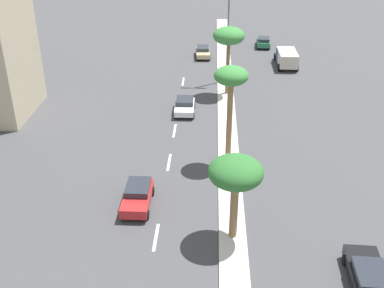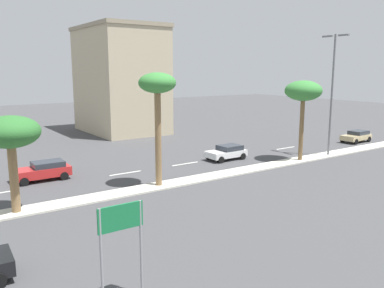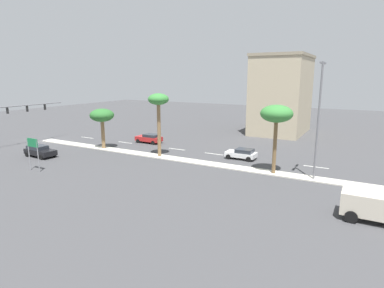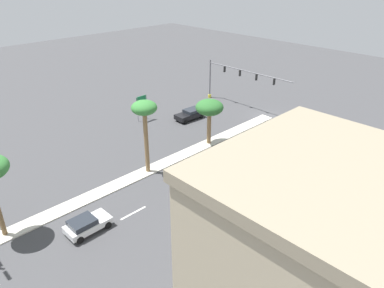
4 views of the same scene
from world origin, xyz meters
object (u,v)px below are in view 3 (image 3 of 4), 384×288
(street_lamp_far, at_px, (319,114))
(sedan_black_far, at_px, (40,151))
(palm_tree_right, at_px, (158,103))
(commercial_building, at_px, (282,94))
(sedan_red_rear, at_px, (149,138))
(palm_tree_inboard, at_px, (102,116))
(palm_tree_center, at_px, (276,115))
(sedan_white_center, at_px, (242,153))
(box_truck, at_px, (383,207))
(directional_road_sign, at_px, (33,147))

(street_lamp_far, xyz_separation_m, sedan_black_far, (7.39, -33.26, -6.06))
(palm_tree_right, distance_m, sedan_black_far, 17.07)
(commercial_building, relative_size, sedan_red_rear, 3.37)
(commercial_building, bearing_deg, palm_tree_inboard, -35.79)
(palm_tree_right, bearing_deg, palm_tree_center, 89.16)
(sedan_white_center, xyz_separation_m, sedan_black_far, (11.84, -23.82, 0.05))
(street_lamp_far, relative_size, box_truck, 2.00)
(directional_road_sign, distance_m, sedan_white_center, 24.74)
(box_truck, bearing_deg, palm_tree_right, -107.85)
(commercial_building, relative_size, box_truck, 2.44)
(sedan_black_far, bearing_deg, sedan_white_center, 116.43)
(palm_tree_inboard, relative_size, street_lamp_far, 0.49)
(directional_road_sign, bearing_deg, sedan_white_center, 131.56)
(palm_tree_center, bearing_deg, palm_tree_right, -90.84)
(sedan_black_far, bearing_deg, palm_tree_center, 104.30)
(sedan_white_center, distance_m, box_truck, 19.70)
(sedan_red_rear, bearing_deg, directional_road_sign, -5.98)
(box_truck, bearing_deg, commercial_building, -154.97)
(palm_tree_inboard, xyz_separation_m, box_truck, (8.04, 35.14, -3.62))
(street_lamp_far, bearing_deg, sedan_black_far, -77.47)
(palm_tree_inboard, height_order, sedan_white_center, palm_tree_inboard)
(commercial_building, bearing_deg, directional_road_sign, -24.71)
(directional_road_sign, bearing_deg, sedan_black_far, -130.08)
(palm_tree_center, relative_size, street_lamp_far, 0.63)
(directional_road_sign, distance_m, palm_tree_center, 26.83)
(commercial_building, bearing_deg, box_truck, 25.03)
(palm_tree_inboard, bearing_deg, directional_road_sign, 6.33)
(palm_tree_right, distance_m, sedan_red_rear, 11.25)
(palm_tree_right, xyz_separation_m, palm_tree_center, (0.22, 15.21, -0.64))
(commercial_building, relative_size, palm_tree_inboard, 2.47)
(palm_tree_center, height_order, sedan_black_far, palm_tree_center)
(commercial_building, height_order, sedan_black_far, commercial_building)
(sedan_white_center, distance_m, sedan_red_rear, 16.66)
(palm_tree_right, bearing_deg, sedan_white_center, 112.94)
(directional_road_sign, height_order, palm_tree_inboard, palm_tree_inboard)
(sedan_red_rear, bearing_deg, palm_tree_right, 44.78)
(directional_road_sign, height_order, palm_tree_center, palm_tree_center)
(commercial_building, xyz_separation_m, palm_tree_center, (26.55, 6.03, -0.70))
(sedan_white_center, distance_m, sedan_black_far, 26.60)
(palm_tree_inboard, xyz_separation_m, sedan_black_far, (7.54, -4.03, -4.05))
(box_truck, bearing_deg, directional_road_sign, -83.21)
(directional_road_sign, relative_size, palm_tree_right, 0.45)
(commercial_building, relative_size, palm_tree_center, 1.93)
(palm_tree_center, height_order, sedan_red_rear, palm_tree_center)
(palm_tree_center, bearing_deg, directional_road_sign, -63.30)
(sedan_white_center, xyz_separation_m, sedan_red_rear, (-2.42, -16.49, 0.05))
(directional_road_sign, distance_m, palm_tree_inboard, 12.31)
(directional_road_sign, xyz_separation_m, palm_tree_inboard, (-12.06, -1.34, 2.07))
(commercial_building, xyz_separation_m, sedan_white_center, (22.13, 0.74, -6.42))
(palm_tree_center, distance_m, sedan_red_rear, 23.51)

